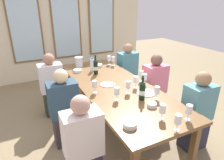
% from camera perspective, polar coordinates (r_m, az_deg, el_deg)
% --- Properties ---
extents(ground_plane, '(12.00, 12.00, 0.00)m').
position_cam_1_polar(ground_plane, '(3.29, 0.60, -13.31)').
color(ground_plane, '#816F4F').
extents(back_wall_with_windows, '(4.18, 0.10, 2.90)m').
position_cam_1_polar(back_wall_with_windows, '(5.22, -13.29, 16.60)').
color(back_wall_with_windows, beige).
rests_on(back_wall_with_windows, ground).
extents(dining_table, '(0.98, 2.61, 0.74)m').
position_cam_1_polar(dining_table, '(2.95, 0.65, -2.54)').
color(dining_table, brown).
rests_on(dining_table, ground).
extents(white_plate_0, '(0.22, 0.22, 0.01)m').
position_cam_1_polar(white_plate_0, '(2.92, -1.27, -1.30)').
color(white_plate_0, white).
rests_on(white_plate_0, dining_table).
extents(white_plate_1, '(0.26, 0.26, 0.01)m').
position_cam_1_polar(white_plate_1, '(2.71, 9.83, -3.66)').
color(white_plate_1, white).
rests_on(white_plate_1, dining_table).
extents(metal_pitcher, '(0.16, 0.16, 0.19)m').
position_cam_1_polar(metal_pitcher, '(3.74, -9.57, 5.21)').
color(metal_pitcher, silver).
rests_on(metal_pitcher, dining_table).
extents(wine_bottle_0, '(0.08, 0.08, 0.33)m').
position_cam_1_polar(wine_bottle_0, '(3.32, -4.76, 3.82)').
color(wine_bottle_0, black).
rests_on(wine_bottle_0, dining_table).
extents(wine_bottle_1, '(0.08, 0.08, 0.32)m').
position_cam_1_polar(wine_bottle_1, '(2.48, 8.74, -3.06)').
color(wine_bottle_1, black).
rests_on(wine_bottle_1, dining_table).
extents(tasting_bowl_0, '(0.14, 0.14, 0.05)m').
position_cam_1_polar(tasting_bowl_0, '(2.00, 5.28, -12.73)').
color(tasting_bowl_0, white).
rests_on(tasting_bowl_0, dining_table).
extents(tasting_bowl_1, '(0.14, 0.14, 0.05)m').
position_cam_1_polar(tasting_bowl_1, '(3.72, -3.91, 4.21)').
color(tasting_bowl_1, white).
rests_on(tasting_bowl_1, dining_table).
extents(tasting_bowl_2, '(0.15, 0.15, 0.05)m').
position_cam_1_polar(tasting_bowl_2, '(3.49, -9.95, 2.68)').
color(tasting_bowl_2, white).
rests_on(tasting_bowl_2, dining_table).
extents(tasting_bowl_3, '(0.11, 0.11, 0.05)m').
position_cam_1_polar(tasting_bowl_3, '(2.38, 11.49, -7.07)').
color(tasting_bowl_3, white).
rests_on(tasting_bowl_3, dining_table).
extents(water_bottle, '(0.06, 0.06, 0.24)m').
position_cam_1_polar(water_bottle, '(3.48, -5.80, 4.40)').
color(water_bottle, white).
rests_on(water_bottle, dining_table).
extents(wine_glass_0, '(0.07, 0.07, 0.17)m').
position_cam_1_polar(wine_glass_0, '(2.64, -5.06, -1.29)').
color(wine_glass_0, white).
rests_on(wine_glass_0, dining_table).
extents(wine_glass_1, '(0.07, 0.07, 0.17)m').
position_cam_1_polar(wine_glass_1, '(2.00, 18.56, -10.91)').
color(wine_glass_1, white).
rests_on(wine_glass_1, dining_table).
extents(wine_glass_2, '(0.07, 0.07, 0.17)m').
position_cam_1_polar(wine_glass_2, '(2.44, 1.39, -3.36)').
color(wine_glass_2, white).
rests_on(wine_glass_2, dining_table).
extents(wine_glass_3, '(0.07, 0.07, 0.17)m').
position_cam_1_polar(wine_glass_3, '(2.80, 6.89, -0.04)').
color(wine_glass_3, white).
rests_on(wine_glass_3, dining_table).
extents(wine_glass_4, '(0.07, 0.07, 0.17)m').
position_cam_1_polar(wine_glass_4, '(3.04, 8.50, 1.69)').
color(wine_glass_4, white).
rests_on(wine_glass_4, dining_table).
extents(wine_glass_5, '(0.07, 0.07, 0.17)m').
position_cam_1_polar(wine_glass_5, '(2.62, 4.71, -1.43)').
color(wine_glass_5, white).
rests_on(wine_glass_5, dining_table).
extents(wine_glass_6, '(0.07, 0.07, 0.17)m').
position_cam_1_polar(wine_glass_6, '(2.20, 21.41, -8.07)').
color(wine_glass_6, white).
rests_on(wine_glass_6, dining_table).
extents(wine_glass_7, '(0.07, 0.07, 0.17)m').
position_cam_1_polar(wine_glass_7, '(2.92, 9.46, 0.74)').
color(wine_glass_7, white).
rests_on(wine_glass_7, dining_table).
extents(wine_glass_8, '(0.07, 0.07, 0.17)m').
position_cam_1_polar(wine_glass_8, '(3.75, 0.36, 5.91)').
color(wine_glass_8, white).
rests_on(wine_glass_8, dining_table).
extents(wine_glass_9, '(0.07, 0.07, 0.17)m').
position_cam_1_polar(wine_glass_9, '(2.13, 14.43, -8.22)').
color(wine_glass_9, white).
rests_on(wine_glass_9, dining_table).
extents(wine_glass_10, '(0.07, 0.07, 0.17)m').
position_cam_1_polar(wine_glass_10, '(3.81, -0.86, 6.24)').
color(wine_glass_10, white).
rests_on(wine_glass_10, dining_table).
extents(wine_glass_11, '(0.07, 0.07, 0.17)m').
position_cam_1_polar(wine_glass_11, '(2.52, 12.91, -2.96)').
color(wine_glass_11, white).
rests_on(wine_glass_11, dining_table).
extents(seated_person_0, '(0.38, 0.24, 1.11)m').
position_cam_1_polar(seated_person_0, '(2.77, -13.70, -8.44)').
color(seated_person_0, '#392E31').
rests_on(seated_person_0, ground).
extents(seated_person_1, '(0.38, 0.24, 1.11)m').
position_cam_1_polar(seated_person_1, '(3.42, 12.12, -2.22)').
color(seated_person_1, '#27302C').
rests_on(seated_person_1, ground).
extents(seated_person_2, '(0.38, 0.24, 1.11)m').
position_cam_1_polar(seated_person_2, '(3.54, -16.97, -1.85)').
color(seated_person_2, '#29322C').
rests_on(seated_person_2, ground).
extents(seated_person_3, '(0.38, 0.24, 1.11)m').
position_cam_1_polar(seated_person_3, '(4.10, 4.47, 2.41)').
color(seated_person_3, '#272B39').
rests_on(seated_person_3, ground).
extents(seated_person_4, '(0.38, 0.24, 1.11)m').
position_cam_1_polar(seated_person_4, '(2.13, -8.30, -18.70)').
color(seated_person_4, '#31233C').
rests_on(seated_person_4, ground).
extents(seated_person_5, '(0.38, 0.24, 1.11)m').
position_cam_1_polar(seated_person_5, '(2.85, 23.37, -8.86)').
color(seated_person_5, '#2A2B3E').
rests_on(seated_person_5, ground).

